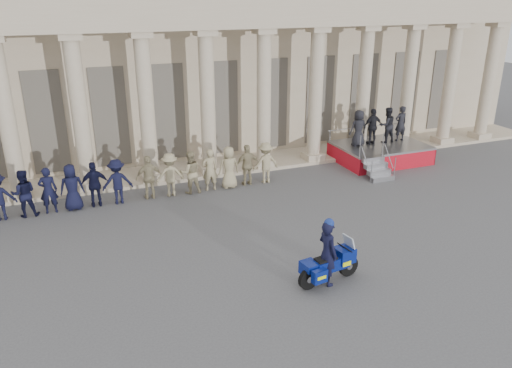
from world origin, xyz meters
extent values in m
plane|color=#48484A|center=(0.00, 0.00, 0.00)|extent=(90.00, 90.00, 0.00)
cube|color=tan|center=(0.00, 15.00, 4.50)|extent=(40.00, 10.00, 9.00)
cube|color=tan|center=(0.00, 8.80, 0.07)|extent=(40.00, 2.60, 0.15)
cube|color=tan|center=(0.00, 8.00, 6.79)|extent=(35.80, 1.00, 1.00)
cube|color=tan|center=(-6.50, 8.00, 0.30)|extent=(0.90, 0.90, 0.30)
cylinder|color=tan|center=(-6.50, 8.00, 3.25)|extent=(0.64, 0.64, 5.60)
cube|color=tan|center=(-3.90, 8.00, 0.30)|extent=(0.90, 0.90, 0.30)
cylinder|color=tan|center=(-3.90, 8.00, 3.25)|extent=(0.64, 0.64, 5.60)
cube|color=tan|center=(-3.90, 8.00, 6.17)|extent=(0.85, 0.85, 0.24)
cube|color=tan|center=(-1.30, 8.00, 0.30)|extent=(0.90, 0.90, 0.30)
cylinder|color=tan|center=(-1.30, 8.00, 3.25)|extent=(0.64, 0.64, 5.60)
cube|color=tan|center=(-1.30, 8.00, 6.17)|extent=(0.85, 0.85, 0.24)
cube|color=tan|center=(1.30, 8.00, 0.30)|extent=(0.90, 0.90, 0.30)
cylinder|color=tan|center=(1.30, 8.00, 3.25)|extent=(0.64, 0.64, 5.60)
cube|color=tan|center=(1.30, 8.00, 6.17)|extent=(0.85, 0.85, 0.24)
cube|color=tan|center=(3.90, 8.00, 0.30)|extent=(0.90, 0.90, 0.30)
cylinder|color=tan|center=(3.90, 8.00, 3.25)|extent=(0.64, 0.64, 5.60)
cube|color=tan|center=(3.90, 8.00, 6.17)|extent=(0.85, 0.85, 0.24)
cube|color=tan|center=(6.50, 8.00, 0.30)|extent=(0.90, 0.90, 0.30)
cylinder|color=tan|center=(6.50, 8.00, 3.25)|extent=(0.64, 0.64, 5.60)
cube|color=tan|center=(6.50, 8.00, 6.17)|extent=(0.85, 0.85, 0.24)
cube|color=tan|center=(9.10, 8.00, 0.30)|extent=(0.90, 0.90, 0.30)
cylinder|color=tan|center=(9.10, 8.00, 3.25)|extent=(0.64, 0.64, 5.60)
cube|color=tan|center=(9.10, 8.00, 6.17)|extent=(0.85, 0.85, 0.24)
cube|color=tan|center=(11.70, 8.00, 0.30)|extent=(0.90, 0.90, 0.30)
cylinder|color=tan|center=(11.70, 8.00, 3.25)|extent=(0.64, 0.64, 5.60)
cube|color=tan|center=(11.70, 8.00, 6.17)|extent=(0.85, 0.85, 0.24)
cube|color=tan|center=(14.30, 8.00, 0.30)|extent=(0.90, 0.90, 0.30)
cylinder|color=tan|center=(14.30, 8.00, 3.25)|extent=(0.64, 0.64, 5.60)
cube|color=tan|center=(14.30, 8.00, 6.17)|extent=(0.85, 0.85, 0.24)
cube|color=tan|center=(16.90, 8.00, 0.30)|extent=(0.90, 0.90, 0.30)
cylinder|color=tan|center=(16.90, 8.00, 3.25)|extent=(0.64, 0.64, 5.60)
cube|color=tan|center=(16.90, 8.00, 6.17)|extent=(0.85, 0.85, 0.24)
cube|color=black|center=(-5.20, 10.02, 2.55)|extent=(1.30, 0.12, 4.20)
cube|color=black|center=(-2.60, 10.02, 2.55)|extent=(1.30, 0.12, 4.20)
cube|color=black|center=(0.00, 10.02, 2.55)|extent=(1.30, 0.12, 4.20)
cube|color=black|center=(2.60, 10.02, 2.55)|extent=(1.30, 0.12, 4.20)
cube|color=black|center=(5.20, 10.02, 2.55)|extent=(1.30, 0.12, 4.20)
cube|color=black|center=(7.80, 10.02, 2.55)|extent=(1.30, 0.12, 4.20)
cube|color=black|center=(10.40, 10.02, 2.55)|extent=(1.30, 0.12, 4.20)
cube|color=black|center=(13.00, 10.02, 2.55)|extent=(1.30, 0.12, 4.20)
cube|color=black|center=(15.60, 10.02, 2.55)|extent=(1.30, 0.12, 4.20)
imported|color=black|center=(-6.22, 6.25, 0.89)|extent=(0.87, 0.67, 1.78)
imported|color=black|center=(-5.40, 6.25, 0.89)|extent=(0.65, 0.43, 1.78)
imported|color=black|center=(-4.57, 6.25, 0.89)|extent=(0.87, 0.57, 1.78)
imported|color=black|center=(-3.74, 6.25, 0.89)|extent=(1.04, 0.43, 1.78)
imported|color=black|center=(-2.91, 6.25, 0.89)|extent=(1.15, 0.66, 1.78)
imported|color=gray|center=(-1.69, 6.25, 0.89)|extent=(1.04, 0.43, 1.78)
imported|color=gray|center=(-0.86, 6.25, 0.89)|extent=(1.15, 0.66, 1.78)
imported|color=gray|center=(-0.03, 6.25, 0.89)|extent=(0.87, 0.67, 1.78)
imported|color=gray|center=(0.80, 6.25, 0.89)|extent=(0.65, 0.43, 1.78)
imported|color=gray|center=(1.62, 6.25, 0.89)|extent=(0.87, 0.57, 1.78)
imported|color=gray|center=(2.45, 6.25, 0.89)|extent=(1.04, 0.43, 1.78)
imported|color=gray|center=(3.28, 6.25, 0.89)|extent=(1.15, 0.66, 1.78)
cube|color=gray|center=(9.59, 6.92, 0.80)|extent=(4.20, 3.00, 0.10)
cube|color=#A50D1A|center=(9.59, 5.44, 0.37)|extent=(4.20, 0.04, 0.75)
cube|color=#A50D1A|center=(7.51, 6.92, 0.37)|extent=(0.04, 3.00, 0.75)
cube|color=#A50D1A|center=(11.67, 6.92, 0.37)|extent=(0.04, 3.00, 0.75)
cube|color=gray|center=(8.09, 4.52, 0.11)|extent=(1.10, 0.28, 0.21)
cube|color=gray|center=(8.09, 4.80, 0.32)|extent=(1.10, 0.28, 0.21)
cube|color=gray|center=(8.09, 5.08, 0.53)|extent=(1.10, 0.28, 0.21)
cube|color=gray|center=(8.09, 5.36, 0.74)|extent=(1.10, 0.28, 0.21)
cylinder|color=gray|center=(9.59, 8.37, 1.35)|extent=(4.20, 0.04, 0.04)
imported|color=black|center=(8.39, 7.12, 1.71)|extent=(0.84, 0.55, 1.72)
imported|color=black|center=(9.19, 7.12, 1.71)|extent=(1.01, 0.42, 1.72)
imported|color=black|center=(9.99, 7.12, 1.71)|extent=(0.84, 0.65, 1.72)
imported|color=black|center=(10.79, 7.12, 1.71)|extent=(0.63, 0.41, 1.72)
cylinder|color=black|center=(2.59, -1.67, 0.31)|extent=(0.63, 0.22, 0.62)
cylinder|color=black|center=(1.19, -1.88, 0.31)|extent=(0.63, 0.22, 0.62)
cube|color=navy|center=(1.93, -1.77, 0.58)|extent=(1.13, 0.55, 0.36)
cube|color=navy|center=(2.40, -1.70, 0.73)|extent=(0.58, 0.56, 0.42)
cube|color=silver|center=(2.40, -1.70, 0.52)|extent=(0.25, 0.31, 0.11)
cube|color=#B2BFCC|center=(2.56, -1.68, 1.05)|extent=(0.26, 0.46, 0.50)
cube|color=black|center=(1.75, -1.80, 0.77)|extent=(0.65, 0.41, 0.09)
cube|color=navy|center=(1.24, -1.87, 0.66)|extent=(0.37, 0.36, 0.21)
cube|color=navy|center=(1.37, -2.15, 0.52)|extent=(0.45, 0.27, 0.38)
cube|color=#D7E20B|center=(1.37, -2.15, 0.52)|extent=(0.31, 0.26, 0.09)
cube|color=navy|center=(1.29, -1.56, 0.52)|extent=(0.45, 0.27, 0.38)
cube|color=#D7E20B|center=(1.29, -1.56, 0.52)|extent=(0.31, 0.26, 0.09)
cylinder|color=silver|center=(1.44, -1.61, 0.28)|extent=(0.57, 0.18, 0.09)
cylinder|color=black|center=(2.40, -1.70, 0.96)|extent=(0.13, 0.66, 0.03)
imported|color=black|center=(1.80, -1.79, 0.96)|extent=(0.55, 0.76, 1.91)
sphere|color=navy|center=(1.80, -1.79, 1.86)|extent=(0.28, 0.28, 0.28)
camera|label=1|loc=(-4.52, -12.41, 7.70)|focal=35.00mm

